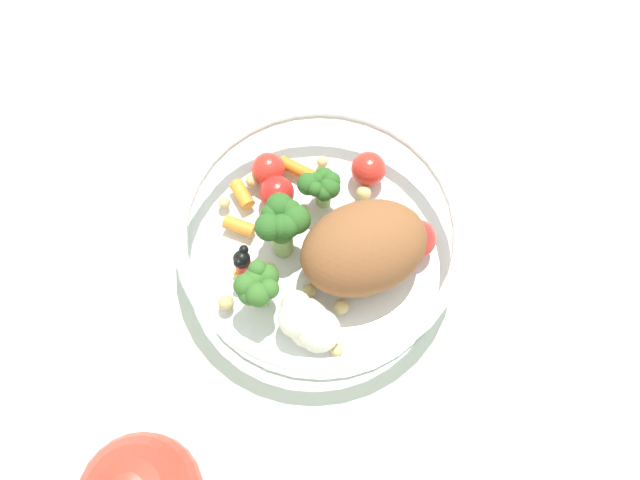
{
  "coord_description": "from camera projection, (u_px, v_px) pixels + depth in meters",
  "views": [
    {
      "loc": [
        -0.01,
        0.22,
        0.51
      ],
      "look_at": [
        -0.01,
        0.0,
        0.03
      ],
      "focal_mm": 40.24,
      "sensor_mm": 36.0,
      "label": 1
    }
  ],
  "objects": [
    {
      "name": "ground_plane",
      "position": [
        309.0,
        252.0,
        0.56
      ],
      "size": [
        2.4,
        2.4,
        0.0
      ],
      "primitive_type": "plane",
      "color": "silver"
    },
    {
      "name": "food_container",
      "position": [
        328.0,
        245.0,
        0.53
      ],
      "size": [
        0.21,
        0.21,
        0.07
      ],
      "color": "white",
      "rests_on": "ground_plane"
    }
  ]
}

